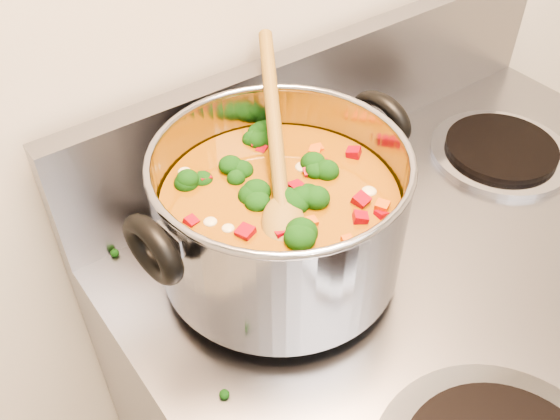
% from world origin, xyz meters
% --- Properties ---
extents(stockpot, '(0.32, 0.26, 0.16)m').
position_xyz_m(stockpot, '(-0.15, 1.32, 1.00)').
color(stockpot, '#98989F').
rests_on(stockpot, electric_range).
extents(wooden_spoon, '(0.17, 0.25, 0.10)m').
position_xyz_m(wooden_spoon, '(-0.14, 1.33, 1.05)').
color(wooden_spoon, brown).
rests_on(wooden_spoon, stockpot).
extents(cooktop_crumbs, '(0.25, 0.19, 0.01)m').
position_xyz_m(cooktop_crumbs, '(-0.03, 1.32, 0.92)').
color(cooktop_crumbs, black).
rests_on(cooktop_crumbs, electric_range).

